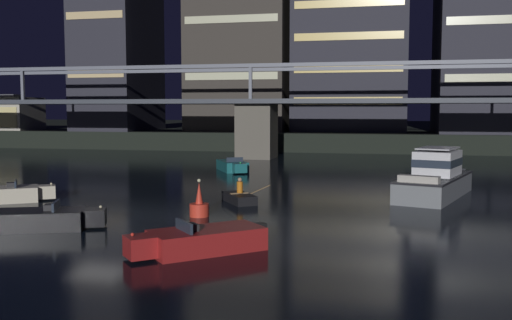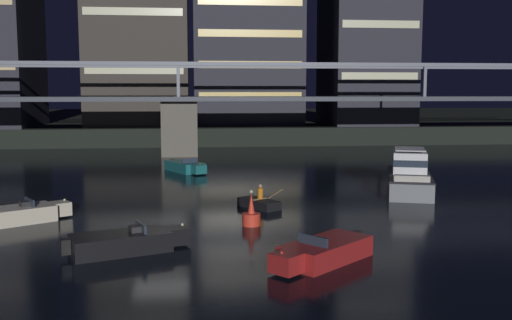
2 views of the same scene
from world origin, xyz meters
name	(u,v)px [view 1 (image 1 of 2)]	position (x,y,z in m)	size (l,w,h in m)	color
ground_plane	(98,219)	(0.00, 0.00, 0.00)	(400.00, 400.00, 0.00)	black
far_riverbank	(312,131)	(0.00, 82.03, 1.10)	(240.00, 80.00, 2.20)	black
river_bridge	(257,113)	(0.00, 34.03, 4.61)	(105.13, 6.40, 9.38)	#605B51
tower_central	(351,56)	(8.43, 52.39, 11.83)	(13.88, 13.34, 19.55)	#282833
tower_east_tall	(483,0)	(23.87, 49.28, 17.75)	(10.30, 12.88, 31.41)	#282833
cabin_cruiser_near_left	(436,178)	(15.59, 10.48, 1.05)	(5.08, 9.32, 2.79)	gray
speedboat_near_center	(233,166)	(0.80, 21.21, 0.41)	(3.51, 4.90, 1.16)	#196066
speedboat_near_right	(201,240)	(6.44, -4.78, 0.41)	(4.54, 4.22, 1.16)	maroon
speedboat_mid_left	(40,219)	(-1.25, -2.53, 0.41)	(5.09, 3.08, 1.16)	black
speedboat_mid_center	(3,194)	(-7.28, 3.39, 0.41)	(4.79, 3.79, 1.16)	beige
channel_buoy	(199,206)	(4.29, 1.62, 0.48)	(0.90, 0.90, 1.76)	red
dinghy_with_paddler	(239,198)	(5.15, 5.88, 0.28)	(2.70, 2.77, 1.36)	black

